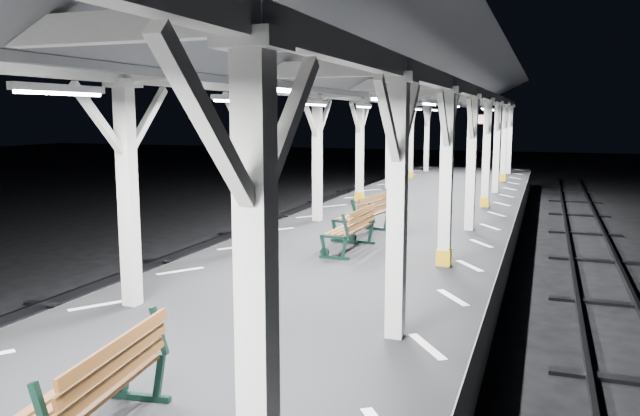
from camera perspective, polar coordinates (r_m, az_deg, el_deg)
The scene contains 10 objects.
ground at distance 10.89m, azimuth -1.29°, elevation -11.99°, with size 120.00×120.00×0.00m, color black.
platform at distance 10.73m, azimuth -1.30°, elevation -9.48°, with size 6.00×50.00×1.00m, color black.
hazard_stripes_left at distance 11.67m, azimuth -12.64°, elevation -5.64°, with size 1.00×48.00×0.01m, color silver.
hazard_stripes_right at distance 9.99m, azimuth 12.03°, elevation -8.01°, with size 1.00×48.00×0.01m, color silver.
track_left at distance 13.42m, azimuth -21.83°, elevation -8.28°, with size 2.20×60.00×0.16m.
track_right at distance 10.29m, azimuth 26.48°, elevation -13.68°, with size 2.20×60.00×0.16m.
canopy at distance 10.22m, azimuth -1.41°, elevation 12.68°, with size 5.40×49.00×4.65m.
bench_near at distance 5.78m, azimuth -19.73°, elevation -15.26°, with size 0.92×1.90×0.99m.
bench_mid at distance 12.95m, azimuth 3.07°, elevation -1.83°, with size 0.73×1.75×0.93m.
bench_far at distance 14.52m, azimuth 4.27°, elevation -0.57°, with size 0.99×1.93×1.00m.
Camera 1 is at (3.71, -9.51, 3.81)m, focal length 35.00 mm.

